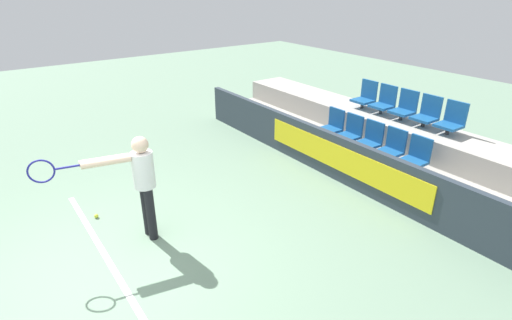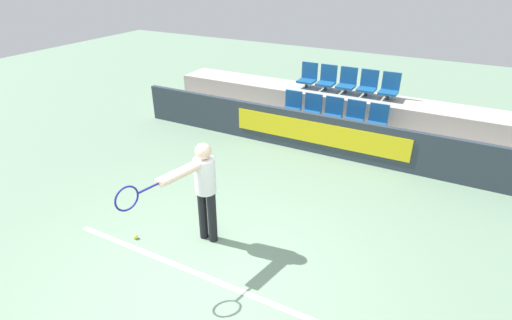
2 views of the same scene
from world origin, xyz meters
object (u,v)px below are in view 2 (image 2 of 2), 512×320
(stadium_chair_3, at_px, (354,116))
(stadium_chair_5, at_px, (308,77))
(stadium_chair_1, at_px, (312,109))
(stadium_chair_2, at_px, (332,112))
(stadium_chair_9, at_px, (390,88))
(tennis_player, at_px, (201,185))
(stadium_chair_0, at_px, (292,106))
(stadium_chair_6, at_px, (327,79))
(stadium_chair_8, at_px, (368,85))
(tennis_ball, at_px, (136,237))
(stadium_chair_7, at_px, (347,82))
(stadium_chair_4, at_px, (377,120))

(stadium_chair_3, relative_size, stadium_chair_5, 1.00)
(stadium_chair_1, distance_m, stadium_chair_2, 0.50)
(stadium_chair_9, distance_m, tennis_player, 5.53)
(stadium_chair_0, bearing_deg, stadium_chair_1, 0.00)
(stadium_chair_3, distance_m, stadium_chair_6, 1.45)
(stadium_chair_3, xyz_separation_m, tennis_player, (-0.98, -4.36, 0.26))
(stadium_chair_5, bearing_deg, tennis_player, -84.55)
(stadium_chair_5, height_order, stadium_chair_6, same)
(stadium_chair_6, bearing_deg, stadium_chair_8, 0.00)
(stadium_chair_1, distance_m, stadium_chair_3, 0.99)
(stadium_chair_6, relative_size, stadium_chair_8, 1.00)
(tennis_ball, bearing_deg, stadium_chair_2, 73.34)
(stadium_chair_3, bearing_deg, stadium_chair_1, 180.00)
(tennis_player, bearing_deg, stadium_chair_3, 89.29)
(stadium_chair_1, height_order, tennis_ball, stadium_chair_1)
(stadium_chair_7, relative_size, stadium_chair_9, 1.00)
(stadium_chair_0, bearing_deg, stadium_chair_3, 0.00)
(stadium_chair_4, height_order, stadium_chair_5, stadium_chair_5)
(stadium_chair_9, bearing_deg, stadium_chair_2, -135.98)
(stadium_chair_6, xyz_separation_m, stadium_chair_9, (1.49, 0.00, 0.00))
(stadium_chair_1, xyz_separation_m, stadium_chair_5, (-0.50, 0.96, 0.46))
(stadium_chair_3, height_order, tennis_player, tennis_player)
(stadium_chair_0, xyz_separation_m, stadium_chair_2, (0.99, 0.00, 0.00))
(stadium_chair_0, distance_m, stadium_chair_5, 1.06)
(stadium_chair_0, bearing_deg, stadium_chair_5, 90.00)
(stadium_chair_5, bearing_deg, tennis_ball, -94.47)
(stadium_chair_6, bearing_deg, tennis_player, -89.87)
(stadium_chair_8, height_order, tennis_player, tennis_player)
(stadium_chair_2, distance_m, stadium_chair_8, 1.17)
(stadium_chair_2, bearing_deg, stadium_chair_7, 90.00)
(stadium_chair_8, relative_size, tennis_ball, 8.91)
(stadium_chair_2, relative_size, stadium_chair_7, 1.00)
(stadium_chair_0, height_order, stadium_chair_2, same)
(tennis_player, bearing_deg, tennis_ball, -142.73)
(tennis_ball, bearing_deg, stadium_chair_6, 80.69)
(stadium_chair_8, bearing_deg, stadium_chair_0, -147.21)
(tennis_ball, bearing_deg, stadium_chair_4, 63.21)
(stadium_chair_2, distance_m, stadium_chair_3, 0.50)
(stadium_chair_7, bearing_deg, stadium_chair_6, 180.00)
(stadium_chair_0, bearing_deg, stadium_chair_4, 0.00)
(stadium_chair_0, xyz_separation_m, stadium_chair_5, (0.00, 0.96, 0.46))
(stadium_chair_3, bearing_deg, stadium_chair_9, 62.64)
(stadium_chair_7, relative_size, stadium_chair_8, 1.00)
(stadium_chair_2, xyz_separation_m, stadium_chair_3, (0.50, 0.00, 0.00))
(stadium_chair_4, bearing_deg, stadium_chair_7, 135.98)
(stadium_chair_1, bearing_deg, stadium_chair_8, 44.02)
(tennis_player, xyz_separation_m, tennis_ball, (-0.96, -0.45, -0.94))
(stadium_chair_1, bearing_deg, stadium_chair_5, 117.36)
(tennis_ball, bearing_deg, stadium_chair_9, 67.16)
(stadium_chair_0, distance_m, stadium_chair_3, 1.49)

